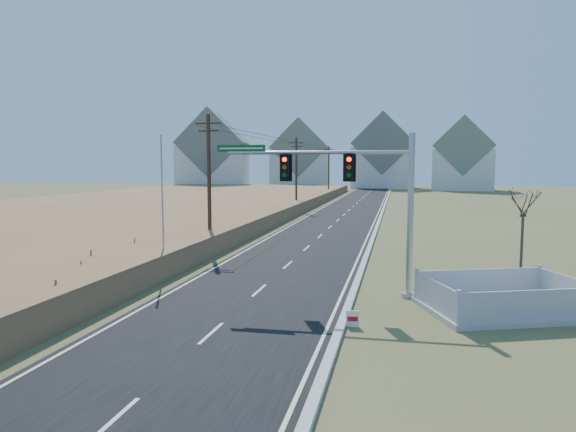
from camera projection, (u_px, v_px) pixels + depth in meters
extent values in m
plane|color=brown|center=(230.00, 318.00, 18.98)|extent=(260.00, 260.00, 0.00)
cube|color=black|center=(352.00, 208.00, 67.61)|extent=(8.00, 180.00, 0.06)
cube|color=#B2AFA8|center=(384.00, 208.00, 66.73)|extent=(0.30, 180.00, 0.18)
cube|color=#9F7147|center=(149.00, 206.00, 62.87)|extent=(38.00, 110.00, 1.30)
cylinder|color=#422D1E|center=(209.00, 182.00, 34.50)|extent=(0.26, 0.26, 9.00)
cube|color=#422D1E|center=(208.00, 123.00, 34.11)|extent=(1.80, 0.10, 0.10)
cube|color=#422D1E|center=(208.00, 131.00, 34.16)|extent=(1.40, 0.10, 0.10)
cylinder|color=#422D1E|center=(296.00, 174.00, 63.67)|extent=(0.26, 0.26, 9.00)
cube|color=#422D1E|center=(296.00, 143.00, 63.29)|extent=(1.80, 0.10, 0.10)
cube|color=#422D1E|center=(296.00, 147.00, 63.34)|extent=(1.40, 0.10, 0.10)
cylinder|color=#422D1E|center=(329.00, 171.00, 92.85)|extent=(0.26, 0.26, 9.00)
cube|color=#422D1E|center=(329.00, 150.00, 92.47)|extent=(1.80, 0.10, 0.10)
cube|color=#422D1E|center=(329.00, 153.00, 92.52)|extent=(1.40, 0.10, 0.10)
cube|color=silver|center=(213.00, 168.00, 123.75)|extent=(17.38, 13.12, 10.00)
cube|color=slate|center=(213.00, 143.00, 123.17)|extent=(17.69, 13.38, 16.29)
cube|color=silver|center=(301.00, 170.00, 127.37)|extent=(14.66, 10.95, 9.00)
cube|color=slate|center=(301.00, 148.00, 126.84)|extent=(14.93, 11.17, 14.26)
cube|color=silver|center=(383.00, 168.00, 127.00)|extent=(15.00, 10.00, 10.00)
cube|color=slate|center=(383.00, 144.00, 126.42)|extent=(15.27, 10.20, 15.27)
cube|color=silver|center=(463.00, 170.00, 115.48)|extent=(13.87, 10.31, 9.00)
cube|color=slate|center=(464.00, 146.00, 114.95)|extent=(14.12, 10.51, 13.24)
cylinder|color=#9EA0A5|center=(408.00, 295.00, 21.88)|extent=(0.60, 0.60, 0.20)
cylinder|color=#9EA0A5|center=(410.00, 216.00, 21.54)|extent=(0.26, 0.26, 6.96)
cylinder|color=#9EA0A5|center=(317.00, 153.00, 22.04)|extent=(7.96, 0.31, 0.16)
cube|color=black|center=(349.00, 167.00, 21.84)|extent=(0.35, 0.29, 1.05)
cube|color=black|center=(285.00, 167.00, 22.37)|extent=(0.35, 0.29, 1.05)
cube|color=#045321|center=(241.00, 148.00, 22.68)|extent=(2.19, 0.08, 0.30)
cube|color=#B7B5AD|center=(502.00, 309.00, 19.69)|extent=(6.76, 5.70, 0.22)
cube|color=#ADADB2|center=(532.00, 305.00, 17.84)|extent=(5.12, 1.99, 1.09)
cube|color=#ADADB2|center=(479.00, 282.00, 21.41)|extent=(5.12, 1.99, 1.09)
cube|color=#ADADB2|center=(435.00, 295.00, 19.23)|extent=(1.35, 3.43, 1.09)
cube|color=#ADADB2|center=(567.00, 290.00, 20.02)|extent=(1.35, 3.43, 1.09)
cube|color=white|center=(352.00, 319.00, 17.85)|extent=(0.46, 0.12, 0.56)
cube|color=red|center=(353.00, 319.00, 17.82)|extent=(0.36, 0.07, 0.16)
cylinder|color=#B7B5AD|center=(164.00, 272.00, 26.83)|extent=(0.32, 0.32, 0.14)
cylinder|color=#9EA0A5|center=(162.00, 205.00, 26.48)|extent=(0.09, 0.09, 7.17)
cylinder|color=#4C3F33|center=(522.00, 244.00, 26.58)|extent=(0.14, 0.14, 3.10)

